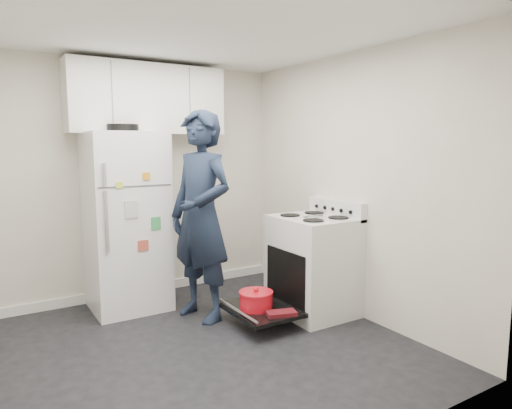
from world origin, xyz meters
TOP-DOWN VIEW (x-y plane):
  - room at (-0.03, 0.03)m, footprint 3.21×3.21m
  - electric_range at (1.26, 0.15)m, footprint 0.66×0.76m
  - open_oven_door at (0.65, 0.15)m, footprint 0.55×0.70m
  - refrigerator at (-0.22, 1.25)m, footprint 0.72×0.74m
  - upper_cabinets at (0.10, 1.43)m, footprint 1.60×0.33m
  - person at (0.30, 0.61)m, footprint 0.67×0.82m

SIDE VIEW (x-z plane):
  - open_oven_door at x=0.65m, z-range 0.08..0.31m
  - electric_range at x=1.26m, z-range -0.08..1.02m
  - refrigerator at x=-0.22m, z-range -0.03..1.81m
  - person at x=0.30m, z-range 0.00..1.96m
  - room at x=-0.03m, z-range -0.05..2.46m
  - upper_cabinets at x=0.10m, z-range 1.75..2.45m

